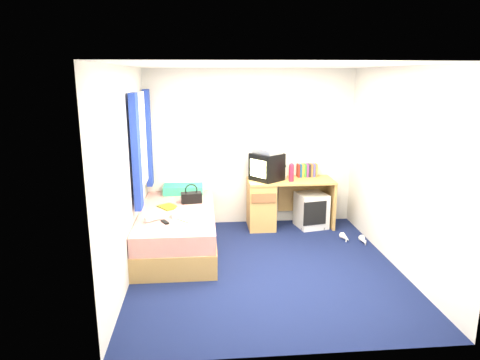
{
  "coord_description": "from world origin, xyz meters",
  "views": [
    {
      "loc": [
        -0.74,
        -4.79,
        2.3
      ],
      "look_at": [
        -0.25,
        0.7,
        0.94
      ],
      "focal_mm": 32.0,
      "sensor_mm": 36.0,
      "label": 1
    }
  ],
  "objects": [
    {
      "name": "storage_cube",
      "position": [
        0.91,
        1.38,
        0.27
      ],
      "size": [
        0.5,
        0.5,
        0.53
      ],
      "primitive_type": "cube",
      "rotation": [
        0.0,
        0.0,
        0.2
      ],
      "color": "silver",
      "rests_on": "ground"
    },
    {
      "name": "window_assembly",
      "position": [
        -1.55,
        0.9,
        1.42
      ],
      "size": [
        0.11,
        1.42,
        1.4
      ],
      "color": "silver",
      "rests_on": "room_shell"
    },
    {
      "name": "ground",
      "position": [
        0.0,
        0.0,
        0.0
      ],
      "size": [
        3.4,
        3.4,
        0.0
      ],
      "primitive_type": "plane",
      "color": "#0C1438",
      "rests_on": "ground"
    },
    {
      "name": "picture_frame",
      "position": [
        1.01,
        1.6,
        0.82
      ],
      "size": [
        0.03,
        0.12,
        0.14
      ],
      "primitive_type": "cube",
      "rotation": [
        0.0,
        0.0,
        0.1
      ],
      "color": "black",
      "rests_on": "desk"
    },
    {
      "name": "white_heels",
      "position": [
        1.37,
        0.7,
        0.04
      ],
      "size": [
        0.34,
        0.36,
        0.09
      ],
      "color": "white",
      "rests_on": "ground"
    },
    {
      "name": "magazine",
      "position": [
        -1.22,
        0.85,
        0.55
      ],
      "size": [
        0.33,
        0.35,
        0.01
      ],
      "primitive_type": "cube",
      "rotation": [
        0.0,
        0.0,
        0.63
      ],
      "color": "#C4CF17",
      "rests_on": "bed"
    },
    {
      "name": "aerosol_can",
      "position": [
        0.52,
        1.53,
        0.84
      ],
      "size": [
        0.06,
        0.06,
        0.18
      ],
      "primitive_type": "cylinder",
      "rotation": [
        0.0,
        0.0,
        0.26
      ],
      "color": "silver",
      "rests_on": "desk"
    },
    {
      "name": "colour_swatch_fan",
      "position": [
        -0.97,
        0.25,
        0.55
      ],
      "size": [
        0.19,
        0.2,
        0.01
      ],
      "primitive_type": "cube",
      "rotation": [
        0.0,
        0.0,
        -0.83
      ],
      "color": "yellow",
      "rests_on": "bed"
    },
    {
      "name": "crt_tv",
      "position": [
        0.22,
        1.44,
        0.95
      ],
      "size": [
        0.55,
        0.56,
        0.41
      ],
      "rotation": [
        0.0,
        0.0,
        -0.89
      ],
      "color": "black",
      "rests_on": "desk"
    },
    {
      "name": "handbag",
      "position": [
        -0.91,
        1.05,
        0.62
      ],
      "size": [
        0.3,
        0.2,
        0.27
      ],
      "rotation": [
        0.0,
        0.0,
        0.13
      ],
      "color": "black",
      "rests_on": "bed"
    },
    {
      "name": "book_row",
      "position": [
        0.88,
        1.6,
        0.85
      ],
      "size": [
        0.31,
        0.13,
        0.2
      ],
      "color": "maroon",
      "rests_on": "desk"
    },
    {
      "name": "room_shell",
      "position": [
        0.0,
        0.0,
        1.45
      ],
      "size": [
        3.4,
        3.4,
        3.4
      ],
      "color": "white",
      "rests_on": "ground"
    },
    {
      "name": "pink_water_bottle",
      "position": [
        0.57,
        1.32,
        0.87
      ],
      "size": [
        0.1,
        0.1,
        0.24
      ],
      "primitive_type": "cylinder",
      "rotation": [
        0.0,
        0.0,
        0.28
      ],
      "color": "red",
      "rests_on": "desk"
    },
    {
      "name": "towel",
      "position": [
        -0.97,
        0.42,
        0.59
      ],
      "size": [
        0.34,
        0.31,
        0.09
      ],
      "primitive_type": "cube",
      "rotation": [
        0.0,
        0.0,
        -0.29
      ],
      "color": "silver",
      "rests_on": "bed"
    },
    {
      "name": "water_bottle",
      "position": [
        -1.38,
        0.29,
        0.58
      ],
      "size": [
        0.2,
        0.18,
        0.07
      ],
      "primitive_type": "cylinder",
      "rotation": [
        0.0,
        1.57,
        0.67
      ],
      "color": "silver",
      "rests_on": "bed"
    },
    {
      "name": "vcr",
      "position": [
        0.22,
        1.44,
        1.19
      ],
      "size": [
        0.45,
        0.47,
        0.07
      ],
      "primitive_type": "cube",
      "rotation": [
        0.0,
        0.0,
        -0.94
      ],
      "color": "silver",
      "rests_on": "crt_tv"
    },
    {
      "name": "pillow",
      "position": [
        -1.05,
        1.57,
        0.6
      ],
      "size": [
        0.59,
        0.38,
        0.13
      ],
      "primitive_type": "cube",
      "rotation": [
        0.0,
        0.0,
        0.0
      ],
      "color": "#1B92B4",
      "rests_on": "bed"
    },
    {
      "name": "remote_control",
      "position": [
        -1.22,
        0.22,
        0.55
      ],
      "size": [
        0.12,
        0.17,
        0.02
      ],
      "primitive_type": "cube",
      "rotation": [
        0.0,
        0.0,
        0.47
      ],
      "color": "black",
      "rests_on": "bed"
    },
    {
      "name": "bed",
      "position": [
        -1.1,
        0.7,
        0.27
      ],
      "size": [
        1.01,
        2.0,
        0.54
      ],
      "color": "tan",
      "rests_on": "ground"
    },
    {
      "name": "desk",
      "position": [
        0.31,
        1.44,
        0.41
      ],
      "size": [
        1.3,
        0.55,
        0.75
      ],
      "color": "tan",
      "rests_on": "ground"
    }
  ]
}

